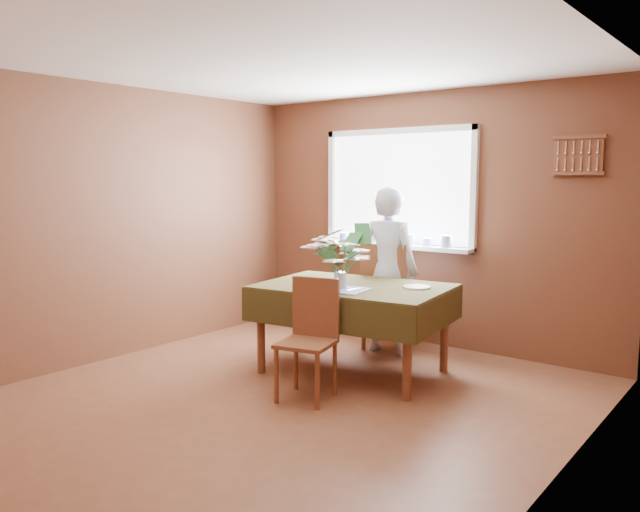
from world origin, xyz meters
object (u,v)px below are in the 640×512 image
Objects in this scene: chair_near at (310,332)px; seated_woman at (388,270)px; chair_far at (386,292)px; flower_bouquet at (341,252)px; dining_table at (353,296)px.

seated_woman is (-0.18, 1.40, 0.30)m from chair_near.
chair_near is at bearing 85.76° from chair_far.
chair_far is at bearing 84.90° from chair_near.
chair_far is at bearing 98.87° from flower_bouquet.
seated_woman reaches higher than chair_far.
chair_near is (0.08, -0.68, -0.17)m from dining_table.
dining_table is at bearing 87.72° from chair_far.
chair_far reaches higher than chair_near.
chair_near is 0.76m from flower_bouquet.
dining_table is 3.13× the size of flower_bouquet.
dining_table is 0.80m from chair_far.
chair_near is 1.67× the size of flower_bouquet.
chair_far is 1.09m from flower_bouquet.
seated_woman is at bearing 90.00° from dining_table.
flower_bouquet is at bearing 85.59° from chair_far.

